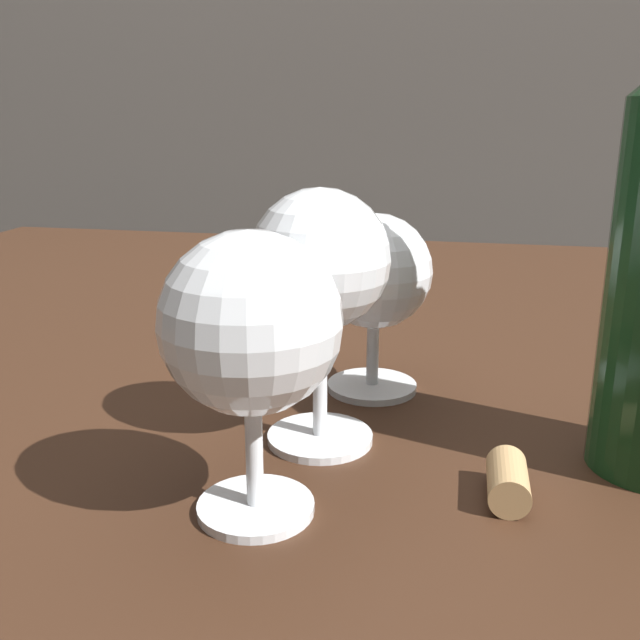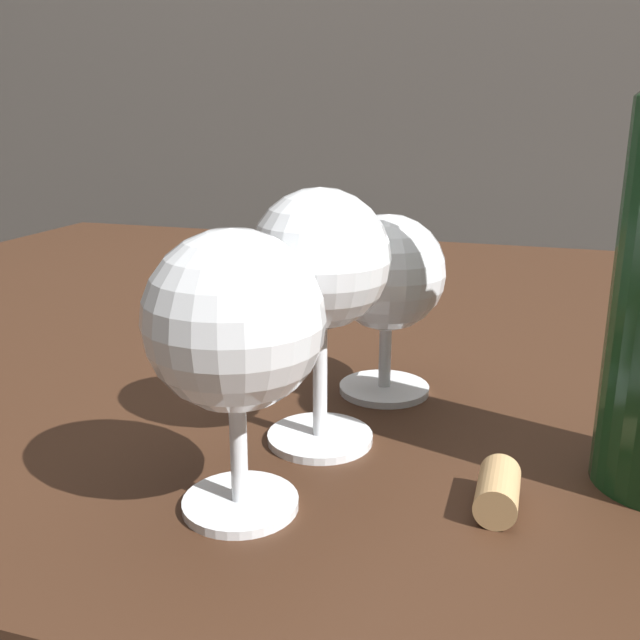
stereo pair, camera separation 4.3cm
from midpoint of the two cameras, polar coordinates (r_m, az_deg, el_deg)
name	(u,v)px [view 2 (the right image)]	position (r m, az deg, el deg)	size (l,w,h in m)	color
dining_table	(391,406)	(0.73, 7.38, -6.89)	(1.35, 0.92, 0.74)	#382114
wine_glass_rose	(234,325)	(0.35, -3.40, -0.47)	(0.09, 0.09, 0.15)	white
wine_glass_cabernet	(320,267)	(0.42, 2.93, 4.26)	(0.08, 0.08, 0.16)	white
wine_glass_port	(387,277)	(0.51, 7.81, 3.36)	(0.08, 0.08, 0.13)	white
cork	(498,491)	(0.40, 17.14, -13.01)	(0.02, 0.02, 0.04)	tan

